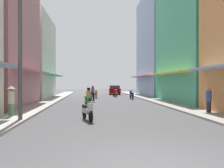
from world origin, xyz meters
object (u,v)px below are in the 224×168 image
motorbike_red (115,93)px  pedestrian_midway (11,100)px  motorbike_green (88,99)px  motorbike_maroon (92,94)px  motorbike_orange (96,94)px  motorbike_blue (131,95)px  parked_car (114,90)px  utility_pole (20,43)px  pedestrian_far (209,100)px  motorbike_silver (88,111)px

motorbike_red → pedestrian_midway: bearing=-113.4°
motorbike_green → motorbike_maroon: same height
motorbike_orange → motorbike_maroon: size_ratio=1.01×
motorbike_blue → motorbike_orange: bearing=150.1°
motorbike_green → motorbike_blue: size_ratio=0.99×
motorbike_orange → motorbike_maroon: (-0.48, -3.55, 0.20)m
parked_car → motorbike_blue: bearing=-85.4°
parked_car → motorbike_orange: bearing=-110.6°
utility_pole → motorbike_maroon: bearing=74.9°
motorbike_green → pedestrian_far: bearing=-24.5°
parked_car → motorbike_maroon: bearing=-107.0°
pedestrian_far → utility_pole: bearing=-170.9°
pedestrian_midway → utility_pole: size_ratio=0.23×
motorbike_green → parked_car: motorbike_green is taller
pedestrian_far → utility_pole: utility_pole is taller
motorbike_red → pedestrian_midway: 19.08m
pedestrian_far → parked_car: bearing=97.8°
motorbike_blue → utility_pole: bearing=-119.0°
motorbike_maroon → motorbike_orange: bearing=82.4°
motorbike_orange → utility_pole: bearing=-103.6°
parked_car → pedestrian_midway: bearing=-108.7°
motorbike_maroon → pedestrian_far: 13.65m
motorbike_blue → motorbike_maroon: bearing=-164.8°
motorbike_blue → parked_car: (-0.86, 10.77, 0.24)m
motorbike_silver → parked_car: parked_car is taller
motorbike_silver → motorbike_red: same height
utility_pole → motorbike_silver: bearing=1.2°
motorbike_red → pedestrian_midway: (-7.57, -17.51, 0.48)m
motorbike_orange → pedestrian_far: (6.44, -15.31, 0.34)m
motorbike_silver → utility_pole: 4.69m
motorbike_maroon → utility_pole: size_ratio=0.24×
motorbike_green → utility_pole: utility_pole is taller
motorbike_silver → pedestrian_far: size_ratio=1.05×
motorbike_green → utility_pole: bearing=-123.1°
motorbike_orange → parked_car: (3.18, 8.45, 0.24)m
pedestrian_far → utility_pole: size_ratio=0.22×
utility_pole → motorbike_green: bearing=56.9°
parked_car → motorbike_red: bearing=-95.0°
motorbike_red → motorbike_green: bearing=-104.0°
motorbike_silver → utility_pole: size_ratio=0.23×
motorbike_green → motorbike_maroon: bearing=87.5°
pedestrian_far → motorbike_red: bearing=102.6°
motorbike_silver → pedestrian_far: 7.45m
motorbike_orange → pedestrian_midway: bearing=-107.6°
motorbike_blue → motorbike_red: 4.41m
motorbike_silver → pedestrian_far: bearing=12.6°
motorbike_blue → pedestrian_far: bearing=-79.5°
motorbike_silver → motorbike_orange: bearing=87.2°
motorbike_blue → parked_car: 10.81m
motorbike_green → pedestrian_far: pedestrian_far is taller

